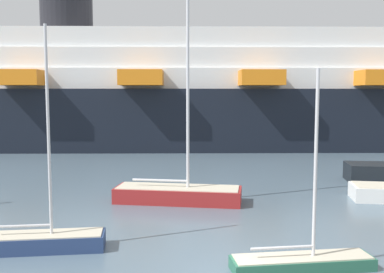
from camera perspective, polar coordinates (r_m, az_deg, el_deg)
The scene contains 4 objects.
sailboat_1 at distance 16.90m, azimuth -19.08°, elevation -12.59°, with size 4.50×1.43×7.99m.
sailboat_2 at distance 14.86m, azimuth 14.25°, elevation -15.33°, with size 4.63×1.34×6.37m.
sailboat_3 at distance 22.73m, azimuth -1.83°, elevation -7.22°, with size 6.77×3.27×11.86m.
cruise_ship at distance 49.28m, azimuth 7.19°, elevation 5.50°, with size 112.20×22.65×17.73m.
Camera 1 is at (-2.16, -12.74, 5.56)m, focal length 40.73 mm.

